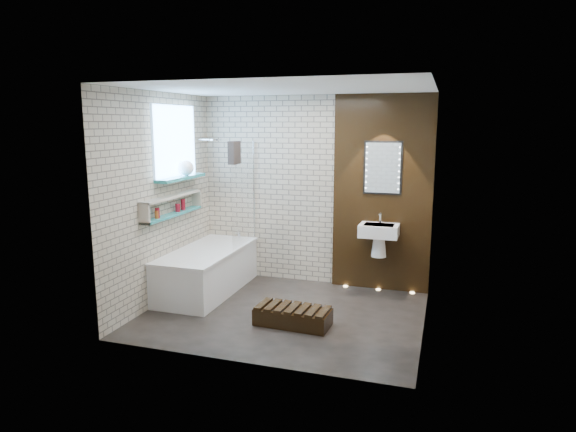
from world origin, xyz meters
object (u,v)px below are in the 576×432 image
(bathtub, at_px, (207,270))
(led_mirror, at_px, (383,168))
(bath_screen, at_px, (244,194))
(washbasin, at_px, (379,235))
(walnut_step, at_px, (293,317))

(bathtub, distance_m, led_mirror, 2.68)
(led_mirror, bearing_deg, bathtub, -160.22)
(bathtub, xyz_separation_m, bath_screen, (0.35, 0.44, 0.99))
(bath_screen, relative_size, washbasin, 2.41)
(led_mirror, bearing_deg, washbasin, -90.00)
(bathtub, bearing_deg, washbasin, 16.01)
(led_mirror, bearing_deg, bath_screen, -169.34)
(bathtub, distance_m, walnut_step, 1.62)
(led_mirror, bearing_deg, walnut_step, -116.08)
(led_mirror, xyz_separation_m, walnut_step, (-0.75, -1.53, -1.56))
(bathtub, relative_size, walnut_step, 2.09)
(bathtub, bearing_deg, walnut_step, -27.76)
(bathtub, bearing_deg, bath_screen, 51.10)
(walnut_step, bearing_deg, washbasin, 61.38)
(bathtub, xyz_separation_m, walnut_step, (1.42, -0.75, -0.20))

